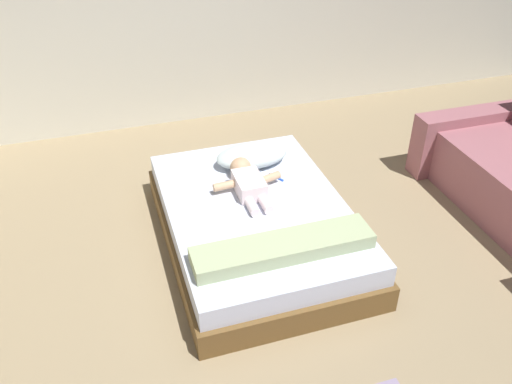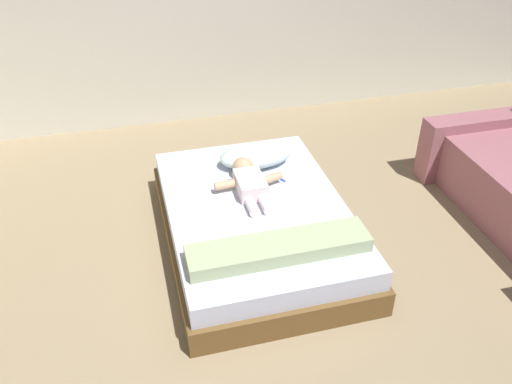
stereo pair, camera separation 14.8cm
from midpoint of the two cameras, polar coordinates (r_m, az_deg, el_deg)
name	(u,v)px [view 1 (the left image)]	position (r m, az deg, el deg)	size (l,w,h in m)	color
ground_plane	(313,332)	(3.25, 4.69, -14.57)	(8.00, 8.00, 0.00)	#968260
bed	(256,224)	(3.74, -1.13, -3.42)	(1.22, 1.78, 0.33)	brown
pillow	(252,156)	(4.03, -1.52, 3.86)	(0.54, 0.30, 0.15)	silver
baby	(247,181)	(3.76, -2.04, 1.11)	(0.50, 0.58, 0.15)	white
toothbrush	(276,177)	(3.91, 1.02, 1.62)	(0.07, 0.12, 0.02)	blue
blanket	(283,247)	(3.21, 1.59, -5.92)	(1.10, 0.24, 0.09)	#A9B88A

